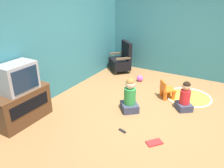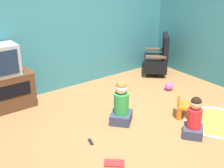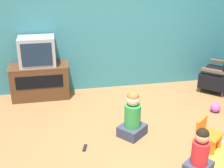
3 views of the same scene
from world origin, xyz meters
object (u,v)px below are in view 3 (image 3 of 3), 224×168
at_px(toy_ball, 215,107).
at_px(remote_control, 85,148).
at_px(television, 37,51).
at_px(yellow_kid_chair, 208,137).
at_px(tv_cabinet, 40,81).
at_px(child_watching_left, 133,117).
at_px(child_watching_center, 200,154).
at_px(black_armchair, 219,73).

bearing_deg(toy_ball, remote_control, -164.18).
relative_size(television, yellow_kid_chair, 1.49).
height_order(tv_cabinet, child_watching_left, child_watching_left).
bearing_deg(yellow_kid_chair, child_watching_center, -165.58).
relative_size(yellow_kid_chair, toy_ball, 2.50).
bearing_deg(child_watching_center, child_watching_left, 84.14).
xyz_separation_m(tv_cabinet, child_watching_left, (1.35, -1.55, -0.02)).
distance_m(yellow_kid_chair, child_watching_left, 1.07).
bearing_deg(child_watching_center, toy_ball, 17.81).
distance_m(child_watching_center, remote_control, 1.55).
bearing_deg(toy_ball, child_watching_left, -164.40).
distance_m(television, black_armchair, 3.43).
bearing_deg(child_watching_center, tv_cabinet, 89.96).
relative_size(tv_cabinet, remote_control, 6.67).
bearing_deg(television, child_watching_center, -52.08).
bearing_deg(toy_ball, television, 159.13).
bearing_deg(toy_ball, tv_cabinet, 158.98).
height_order(yellow_kid_chair, child_watching_center, child_watching_center).
bearing_deg(television, child_watching_left, -48.80).
height_order(television, child_watching_center, television).
height_order(tv_cabinet, toy_ball, tv_cabinet).
xyz_separation_m(black_armchair, child_watching_center, (-1.42, -2.22, -0.07)).
distance_m(child_watching_left, remote_control, 0.81).
distance_m(yellow_kid_chair, remote_control, 1.70).
bearing_deg(yellow_kid_chair, television, 98.90).
xyz_separation_m(yellow_kid_chair, child_watching_center, (-0.34, -0.47, 0.10)).
height_order(television, remote_control, television).
height_order(tv_cabinet, black_armchair, black_armchair).
xyz_separation_m(yellow_kid_chair, toy_ball, (0.61, 0.93, -0.09)).
xyz_separation_m(black_armchair, remote_control, (-2.75, -1.47, -0.34)).
xyz_separation_m(television, black_armchair, (3.37, -0.29, -0.55)).
xyz_separation_m(television, child_watching_center, (1.95, -2.50, -0.62)).
relative_size(yellow_kid_chair, child_watching_center, 0.67).
relative_size(black_armchair, toy_ball, 5.37).
height_order(black_armchair, toy_ball, black_armchair).
distance_m(child_watching_left, toy_ball, 1.63).
bearing_deg(tv_cabinet, yellow_kid_chair, -41.71).
distance_m(black_armchair, yellow_kid_chair, 2.06).
relative_size(toy_ball, remote_control, 1.07).
bearing_deg(black_armchair, television, -52.46).
relative_size(black_armchair, child_watching_center, 1.43).
height_order(television, child_watching_left, television).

